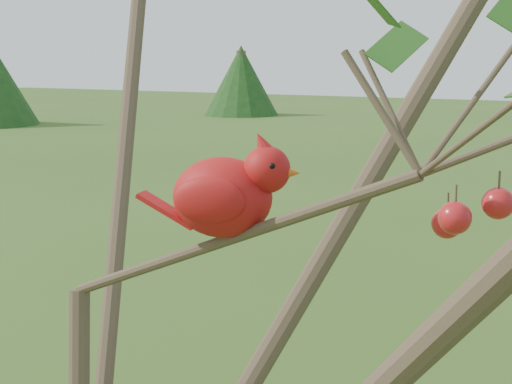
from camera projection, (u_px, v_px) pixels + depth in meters
crabapple_tree at (58, 208)px, 1.16m from camera, size 2.35×2.05×2.95m
cardinal at (228, 193)px, 1.13m from camera, size 0.24×0.15×0.17m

